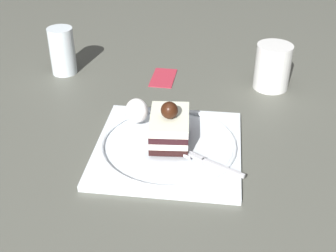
{
  "coord_description": "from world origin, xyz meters",
  "views": [
    {
      "loc": [
        -0.0,
        0.63,
        0.45
      ],
      "look_at": [
        0.02,
        -0.0,
        0.05
      ],
      "focal_mm": 48.48,
      "sensor_mm": 36.0,
      "label": 1
    }
  ],
  "objects_px": {
    "dessert_plate": "(168,145)",
    "folded_napkin": "(163,77)",
    "cake_slice": "(169,127)",
    "fork": "(208,162)",
    "whipped_cream_dollop": "(136,111)",
    "drink_glass_near": "(62,53)",
    "drink_glass_far": "(272,69)"
  },
  "relations": [
    {
      "from": "dessert_plate",
      "to": "whipped_cream_dollop",
      "type": "bearing_deg",
      "value": -45.76
    },
    {
      "from": "fork",
      "to": "folded_napkin",
      "type": "distance_m",
      "value": 0.34
    },
    {
      "from": "dessert_plate",
      "to": "fork",
      "type": "relative_size",
      "value": 2.52
    },
    {
      "from": "cake_slice",
      "to": "drink_glass_near",
      "type": "distance_m",
      "value": 0.38
    },
    {
      "from": "cake_slice",
      "to": "fork",
      "type": "height_order",
      "value": "cake_slice"
    },
    {
      "from": "whipped_cream_dollop",
      "to": "drink_glass_far",
      "type": "relative_size",
      "value": 0.47
    },
    {
      "from": "drink_glass_far",
      "to": "folded_napkin",
      "type": "height_order",
      "value": "drink_glass_far"
    },
    {
      "from": "fork",
      "to": "drink_glass_near",
      "type": "relative_size",
      "value": 1.0
    },
    {
      "from": "drink_glass_near",
      "to": "folded_napkin",
      "type": "xyz_separation_m",
      "value": [
        -0.22,
        0.02,
        -0.04
      ]
    },
    {
      "from": "drink_glass_near",
      "to": "drink_glass_far",
      "type": "xyz_separation_m",
      "value": [
        -0.45,
        0.05,
        -0.0
      ]
    },
    {
      "from": "whipped_cream_dollop",
      "to": "cake_slice",
      "type": "bearing_deg",
      "value": 136.41
    },
    {
      "from": "drink_glass_far",
      "to": "cake_slice",
      "type": "bearing_deg",
      "value": 48.71
    },
    {
      "from": "drink_glass_near",
      "to": "folded_napkin",
      "type": "distance_m",
      "value": 0.23
    },
    {
      "from": "dessert_plate",
      "to": "folded_napkin",
      "type": "distance_m",
      "value": 0.27
    },
    {
      "from": "whipped_cream_dollop",
      "to": "fork",
      "type": "xyz_separation_m",
      "value": [
        -0.12,
        0.12,
        -0.02
      ]
    },
    {
      "from": "whipped_cream_dollop",
      "to": "fork",
      "type": "bearing_deg",
      "value": 136.08
    },
    {
      "from": "dessert_plate",
      "to": "drink_glass_near",
      "type": "distance_m",
      "value": 0.38
    },
    {
      "from": "drink_glass_far",
      "to": "folded_napkin",
      "type": "bearing_deg",
      "value": -8.12
    },
    {
      "from": "drink_glass_far",
      "to": "folded_napkin",
      "type": "distance_m",
      "value": 0.24
    },
    {
      "from": "fork",
      "to": "folded_napkin",
      "type": "xyz_separation_m",
      "value": [
        0.09,
        -0.33,
        -0.02
      ]
    },
    {
      "from": "cake_slice",
      "to": "folded_napkin",
      "type": "relative_size",
      "value": 1.05
    },
    {
      "from": "cake_slice",
      "to": "folded_napkin",
      "type": "bearing_deg",
      "value": -85.03
    },
    {
      "from": "dessert_plate",
      "to": "cake_slice",
      "type": "distance_m",
      "value": 0.04
    },
    {
      "from": "dessert_plate",
      "to": "cake_slice",
      "type": "relative_size",
      "value": 2.77
    },
    {
      "from": "cake_slice",
      "to": "whipped_cream_dollop",
      "type": "distance_m",
      "value": 0.08
    },
    {
      "from": "drink_glass_far",
      "to": "whipped_cream_dollop",
      "type": "bearing_deg",
      "value": 33.64
    },
    {
      "from": "cake_slice",
      "to": "fork",
      "type": "xyz_separation_m",
      "value": [
        -0.06,
        0.06,
        -0.02
      ]
    },
    {
      "from": "drink_glass_near",
      "to": "folded_napkin",
      "type": "relative_size",
      "value": 1.15
    },
    {
      "from": "folded_napkin",
      "to": "drink_glass_far",
      "type": "bearing_deg",
      "value": 171.88
    },
    {
      "from": "fork",
      "to": "drink_glass_far",
      "type": "xyz_separation_m",
      "value": [
        -0.14,
        -0.3,
        0.02
      ]
    },
    {
      "from": "whipped_cream_dollop",
      "to": "drink_glass_far",
      "type": "distance_m",
      "value": 0.32
    },
    {
      "from": "whipped_cream_dollop",
      "to": "drink_glass_near",
      "type": "distance_m",
      "value": 0.3
    }
  ]
}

